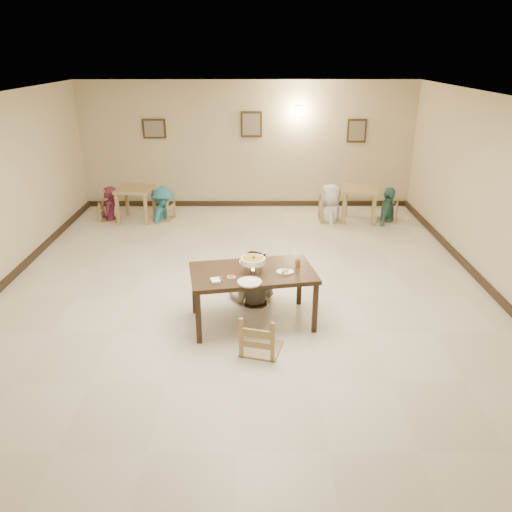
{
  "coord_description": "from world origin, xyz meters",
  "views": [
    {
      "loc": [
        0.17,
        -7.08,
        3.64
      ],
      "look_at": [
        0.19,
        -0.36,
        0.85
      ],
      "focal_mm": 35.0,
      "sensor_mm": 36.0,
      "label": 1
    }
  ],
  "objects_px": {
    "bg_chair_rr": "(388,202)",
    "bg_table_left": "(135,194)",
    "main_table": "(253,276)",
    "bg_diner_d": "(390,187)",
    "bg_diner_c": "(332,184)",
    "bg_chair_ll": "(109,202)",
    "chair_near": "(261,315)",
    "bg_diner_a": "(107,187)",
    "chair_far": "(252,268)",
    "bg_chair_lr": "(163,201)",
    "curry_warmer": "(253,261)",
    "drink_glass": "(298,262)",
    "bg_chair_rl": "(331,199)",
    "bg_table_right": "(360,194)",
    "main_diner": "(253,251)",
    "bg_diner_b": "(162,187)"
  },
  "relations": [
    {
      "from": "bg_table_left",
      "to": "bg_chair_rl",
      "type": "height_order",
      "value": "bg_chair_rl"
    },
    {
      "from": "chair_near",
      "to": "main_diner",
      "type": "bearing_deg",
      "value": -70.44
    },
    {
      "from": "bg_table_left",
      "to": "bg_diner_c",
      "type": "distance_m",
      "value": 4.43
    },
    {
      "from": "bg_table_left",
      "to": "bg_diner_c",
      "type": "bearing_deg",
      "value": -0.66
    },
    {
      "from": "bg_chair_rl",
      "to": "bg_diner_d",
      "type": "xyz_separation_m",
      "value": [
        1.31,
        -0.02,
        0.27
      ]
    },
    {
      "from": "drink_glass",
      "to": "bg_diner_d",
      "type": "height_order",
      "value": "bg_diner_d"
    },
    {
      "from": "bg_chair_rl",
      "to": "bg_chair_rr",
      "type": "relative_size",
      "value": 1.15
    },
    {
      "from": "main_diner",
      "to": "bg_table_right",
      "type": "relative_size",
      "value": 1.79
    },
    {
      "from": "main_table",
      "to": "bg_diner_d",
      "type": "relative_size",
      "value": 1.18
    },
    {
      "from": "bg_diner_b",
      "to": "chair_far",
      "type": "bearing_deg",
      "value": -142.67
    },
    {
      "from": "bg_chair_rr",
      "to": "bg_table_right",
      "type": "bearing_deg",
      "value": -71.25
    },
    {
      "from": "chair_far",
      "to": "drink_glass",
      "type": "relative_size",
      "value": 7.13
    },
    {
      "from": "chair_near",
      "to": "bg_diner_a",
      "type": "relative_size",
      "value": 0.66
    },
    {
      "from": "bg_diner_a",
      "to": "bg_diner_b",
      "type": "height_order",
      "value": "bg_diner_a"
    },
    {
      "from": "chair_near",
      "to": "bg_table_left",
      "type": "relative_size",
      "value": 1.27
    },
    {
      "from": "bg_chair_ll",
      "to": "chair_near",
      "type": "bearing_deg",
      "value": -150.58
    },
    {
      "from": "bg_diner_d",
      "to": "bg_diner_b",
      "type": "bearing_deg",
      "value": 114.53
    },
    {
      "from": "bg_table_right",
      "to": "bg_chair_ll",
      "type": "relative_size",
      "value": 1.06
    },
    {
      "from": "drink_glass",
      "to": "curry_warmer",
      "type": "bearing_deg",
      "value": -161.58
    },
    {
      "from": "bg_chair_lr",
      "to": "bg_diner_a",
      "type": "height_order",
      "value": "bg_diner_a"
    },
    {
      "from": "drink_glass",
      "to": "bg_table_left",
      "type": "xyz_separation_m",
      "value": [
        -3.3,
        4.47,
        -0.24
      ]
    },
    {
      "from": "bg_table_right",
      "to": "bg_chair_rr",
      "type": "relative_size",
      "value": 1.03
    },
    {
      "from": "chair_near",
      "to": "bg_chair_lr",
      "type": "height_order",
      "value": "chair_near"
    },
    {
      "from": "main_table",
      "to": "bg_diner_d",
      "type": "height_order",
      "value": "bg_diner_d"
    },
    {
      "from": "bg_table_left",
      "to": "bg_chair_rr",
      "type": "bearing_deg",
      "value": -0.69
    },
    {
      "from": "curry_warmer",
      "to": "bg_chair_rl",
      "type": "relative_size",
      "value": 0.36
    },
    {
      "from": "bg_chair_lr",
      "to": "bg_diner_d",
      "type": "xyz_separation_m",
      "value": [
        5.11,
        -0.13,
        0.35
      ]
    },
    {
      "from": "bg_table_right",
      "to": "bg_chair_lr",
      "type": "height_order",
      "value": "bg_chair_lr"
    },
    {
      "from": "bg_diner_a",
      "to": "bg_table_left",
      "type": "bearing_deg",
      "value": 89.55
    },
    {
      "from": "bg_table_right",
      "to": "bg_chair_rr",
      "type": "height_order",
      "value": "bg_chair_rr"
    },
    {
      "from": "chair_near",
      "to": "bg_chair_rr",
      "type": "xyz_separation_m",
      "value": [
        2.95,
        5.29,
        -0.08
      ]
    },
    {
      "from": "bg_diner_c",
      "to": "bg_table_left",
      "type": "bearing_deg",
      "value": -89.01
    },
    {
      "from": "bg_chair_ll",
      "to": "bg_chair_rr",
      "type": "xyz_separation_m",
      "value": [
        6.33,
        -0.07,
        0.01
      ]
    },
    {
      "from": "main_diner",
      "to": "drink_glass",
      "type": "xyz_separation_m",
      "value": [
        0.63,
        -0.51,
        0.04
      ]
    },
    {
      "from": "chair_far",
      "to": "bg_chair_lr",
      "type": "relative_size",
      "value": 1.19
    },
    {
      "from": "bg_diner_a",
      "to": "bg_diner_d",
      "type": "height_order",
      "value": "bg_diner_a"
    },
    {
      "from": "curry_warmer",
      "to": "bg_chair_rl",
      "type": "height_order",
      "value": "curry_warmer"
    },
    {
      "from": "bg_chair_rr",
      "to": "bg_table_left",
      "type": "bearing_deg",
      "value": -71.55
    },
    {
      "from": "main_diner",
      "to": "bg_table_left",
      "type": "bearing_deg",
      "value": -45.37
    },
    {
      "from": "chair_near",
      "to": "bg_diner_c",
      "type": "bearing_deg",
      "value": -92.19
    },
    {
      "from": "drink_glass",
      "to": "bg_diner_c",
      "type": "xyz_separation_m",
      "value": [
        1.12,
        4.42,
        -0.02
      ]
    },
    {
      "from": "chair_far",
      "to": "bg_chair_rl",
      "type": "bearing_deg",
      "value": 55.27
    },
    {
      "from": "chair_far",
      "to": "bg_diner_d",
      "type": "height_order",
      "value": "bg_diner_d"
    },
    {
      "from": "bg_chair_rl",
      "to": "bg_diner_d",
      "type": "height_order",
      "value": "bg_diner_d"
    },
    {
      "from": "bg_chair_lr",
      "to": "bg_chair_rr",
      "type": "distance_m",
      "value": 5.12
    },
    {
      "from": "bg_table_right",
      "to": "chair_near",
      "type": "bearing_deg",
      "value": -113.4
    },
    {
      "from": "main_diner",
      "to": "bg_diner_b",
      "type": "xyz_separation_m",
      "value": [
        -2.06,
        4.03,
        -0.06
      ]
    },
    {
      "from": "main_diner",
      "to": "bg_chair_ll",
      "type": "relative_size",
      "value": 1.9
    },
    {
      "from": "curry_warmer",
      "to": "drink_glass",
      "type": "bearing_deg",
      "value": 18.42
    },
    {
      "from": "bg_chair_lr",
      "to": "bg_diner_a",
      "type": "distance_m",
      "value": 1.27
    }
  ]
}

